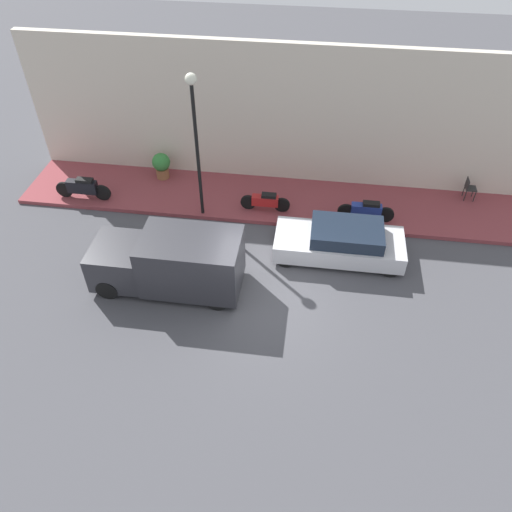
{
  "coord_description": "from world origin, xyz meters",
  "views": [
    {
      "loc": [
        -10.4,
        -1.37,
        11.34
      ],
      "look_at": [
        1.27,
        0.24,
        0.6
      ],
      "focal_mm": 35.0,
      "sensor_mm": 36.0,
      "label": 1
    }
  ],
  "objects_px": {
    "motorcycle_red": "(265,201)",
    "potted_plant": "(161,165)",
    "parked_car": "(341,242)",
    "motorcycle_blue": "(366,210)",
    "delivery_van": "(169,262)",
    "streetlamp": "(195,124)",
    "motorcycle_black": "(83,188)",
    "cafe_chair": "(469,187)"
  },
  "relations": [
    {
      "from": "motorcycle_blue",
      "to": "cafe_chair",
      "type": "bearing_deg",
      "value": -64.14
    },
    {
      "from": "motorcycle_blue",
      "to": "streetlamp",
      "type": "height_order",
      "value": "streetlamp"
    },
    {
      "from": "motorcycle_blue",
      "to": "motorcycle_black",
      "type": "xyz_separation_m",
      "value": [
        -0.1,
        10.54,
        0.05
      ]
    },
    {
      "from": "motorcycle_blue",
      "to": "potted_plant",
      "type": "distance_m",
      "value": 8.17
    },
    {
      "from": "cafe_chair",
      "to": "delivery_van",
      "type": "bearing_deg",
      "value": 120.46
    },
    {
      "from": "delivery_van",
      "to": "motorcycle_black",
      "type": "height_order",
      "value": "delivery_van"
    },
    {
      "from": "motorcycle_black",
      "to": "streetlamp",
      "type": "height_order",
      "value": "streetlamp"
    },
    {
      "from": "motorcycle_blue",
      "to": "cafe_chair",
      "type": "relative_size",
      "value": 2.35
    },
    {
      "from": "motorcycle_red",
      "to": "streetlamp",
      "type": "height_order",
      "value": "streetlamp"
    },
    {
      "from": "delivery_van",
      "to": "streetlamp",
      "type": "xyz_separation_m",
      "value": [
        3.6,
        -0.19,
        2.72
      ]
    },
    {
      "from": "motorcycle_blue",
      "to": "potted_plant",
      "type": "bearing_deg",
      "value": 78.02
    },
    {
      "from": "motorcycle_black",
      "to": "delivery_van",
      "type": "bearing_deg",
      "value": -131.11
    },
    {
      "from": "potted_plant",
      "to": "streetlamp",
      "type": "bearing_deg",
      "value": -134.86
    },
    {
      "from": "motorcycle_red",
      "to": "streetlamp",
      "type": "relative_size",
      "value": 0.35
    },
    {
      "from": "motorcycle_red",
      "to": "streetlamp",
      "type": "xyz_separation_m",
      "value": [
        -0.48,
        2.26,
        3.15
      ]
    },
    {
      "from": "delivery_van",
      "to": "cafe_chair",
      "type": "xyz_separation_m",
      "value": [
        5.84,
        -9.94,
        -0.32
      ]
    },
    {
      "from": "motorcycle_blue",
      "to": "streetlamp",
      "type": "bearing_deg",
      "value": 93.68
    },
    {
      "from": "cafe_chair",
      "to": "potted_plant",
      "type": "bearing_deg",
      "value": 90.82
    },
    {
      "from": "motorcycle_blue",
      "to": "motorcycle_black",
      "type": "distance_m",
      "value": 10.54
    },
    {
      "from": "streetlamp",
      "to": "cafe_chair",
      "type": "height_order",
      "value": "streetlamp"
    },
    {
      "from": "streetlamp",
      "to": "potted_plant",
      "type": "height_order",
      "value": "streetlamp"
    },
    {
      "from": "motorcycle_black",
      "to": "motorcycle_red",
      "type": "bearing_deg",
      "value": -88.33
    },
    {
      "from": "parked_car",
      "to": "cafe_chair",
      "type": "bearing_deg",
      "value": -51.64
    },
    {
      "from": "delivery_van",
      "to": "cafe_chair",
      "type": "height_order",
      "value": "delivery_van"
    },
    {
      "from": "delivery_van",
      "to": "motorcycle_red",
      "type": "height_order",
      "value": "delivery_van"
    },
    {
      "from": "motorcycle_blue",
      "to": "potted_plant",
      "type": "height_order",
      "value": "potted_plant"
    },
    {
      "from": "parked_car",
      "to": "motorcycle_blue",
      "type": "height_order",
      "value": "parked_car"
    },
    {
      "from": "delivery_van",
      "to": "streetlamp",
      "type": "bearing_deg",
      "value": -3.01
    },
    {
      "from": "parked_car",
      "to": "streetlamp",
      "type": "bearing_deg",
      "value": 73.32
    },
    {
      "from": "motorcycle_blue",
      "to": "streetlamp",
      "type": "distance_m",
      "value": 6.68
    },
    {
      "from": "delivery_van",
      "to": "cafe_chair",
      "type": "relative_size",
      "value": 5.4
    },
    {
      "from": "potted_plant",
      "to": "cafe_chair",
      "type": "bearing_deg",
      "value": -89.18
    },
    {
      "from": "parked_car",
      "to": "delivery_van",
      "type": "distance_m",
      "value": 5.62
    },
    {
      "from": "parked_car",
      "to": "streetlamp",
      "type": "distance_m",
      "value": 6.08
    },
    {
      "from": "delivery_van",
      "to": "motorcycle_red",
      "type": "relative_size",
      "value": 2.53
    },
    {
      "from": "delivery_van",
      "to": "motorcycle_blue",
      "type": "bearing_deg",
      "value": -56.84
    },
    {
      "from": "motorcycle_red",
      "to": "motorcycle_blue",
      "type": "bearing_deg",
      "value": -91.57
    },
    {
      "from": "motorcycle_red",
      "to": "motorcycle_blue",
      "type": "height_order",
      "value": "motorcycle_blue"
    },
    {
      "from": "motorcycle_red",
      "to": "potted_plant",
      "type": "bearing_deg",
      "value": 69.85
    },
    {
      "from": "motorcycle_black",
      "to": "streetlamp",
      "type": "xyz_separation_m",
      "value": [
        -0.28,
        -4.63,
        3.06
      ]
    },
    {
      "from": "parked_car",
      "to": "motorcycle_blue",
      "type": "xyz_separation_m",
      "value": [
        1.88,
        -0.89,
        -0.02
      ]
    },
    {
      "from": "parked_car",
      "to": "delivery_van",
      "type": "bearing_deg",
      "value": 111.95
    }
  ]
}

